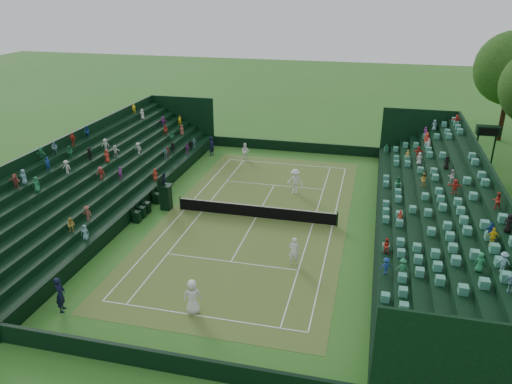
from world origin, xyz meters
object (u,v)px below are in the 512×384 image
tennis_net (256,211)px  player_near_east (294,251)px  umpire_chair (165,194)px  player_far_east (295,181)px  player_near_west (193,297)px  player_far_west (245,151)px

tennis_net → player_near_east: bearing=-57.1°
umpire_chair → player_far_east: bearing=31.1°
player_near_west → player_far_east: player_far_east is taller
tennis_net → player_far_east: size_ratio=5.75×
tennis_net → player_near_east: 6.86m
player_far_east → player_near_east: bearing=-83.2°
umpire_chair → player_far_east: size_ratio=1.41×
player_near_east → player_far_west: player_near_east is taller
umpire_chair → player_far_west: size_ratio=1.76×
player_near_east → player_far_east: size_ratio=0.89×
tennis_net → player_near_west: bearing=-92.2°
tennis_net → umpire_chair: bearing=-179.1°
tennis_net → umpire_chair: 6.90m
player_near_west → umpire_chair: bearing=-79.7°
player_near_east → player_far_west: (-7.74, 18.00, -0.09)m
tennis_net → player_near_west: player_near_west is taller
player_near_east → player_far_west: bearing=-72.9°
tennis_net → player_near_west: size_ratio=6.13×
player_far_west → tennis_net: bearing=-85.3°
umpire_chair → player_far_east: umpire_chair is taller
umpire_chair → player_far_west: umpire_chair is taller
player_far_west → player_far_east: 9.23m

